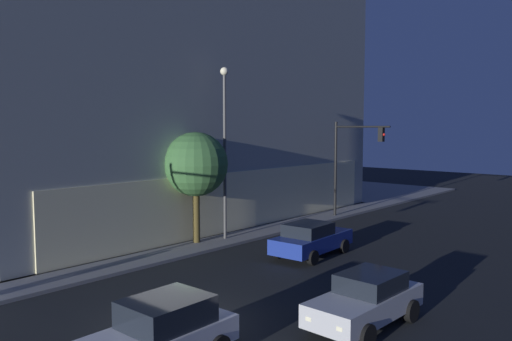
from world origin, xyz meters
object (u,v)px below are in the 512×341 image
(modern_building, at_px, (109,76))
(sidewalk_tree, at_px, (196,165))
(street_lamp_sidewalk, at_px, (225,134))
(car_white, at_px, (160,333))
(traffic_light_far_corner, at_px, (351,153))
(car_silver, at_px, (366,300))
(car_blue, at_px, (311,239))

(modern_building, relative_size, sidewalk_tree, 4.93)
(street_lamp_sidewalk, bearing_deg, car_white, -141.73)
(street_lamp_sidewalk, xyz_separation_m, sidewalk_tree, (-1.65, 0.48, -1.58))
(sidewalk_tree, distance_m, car_white, 14.02)
(traffic_light_far_corner, distance_m, car_silver, 18.89)
(modern_building, bearing_deg, street_lamp_sidewalk, -100.01)
(sidewalk_tree, height_order, car_silver, sidewalk_tree)
(modern_building, height_order, car_white, modern_building)
(modern_building, distance_m, car_white, 29.47)
(traffic_light_far_corner, distance_m, car_blue, 10.96)
(modern_building, bearing_deg, traffic_light_far_corner, -66.13)
(modern_building, relative_size, car_blue, 6.09)
(car_blue, bearing_deg, modern_building, 83.88)
(street_lamp_sidewalk, height_order, car_silver, street_lamp_sidewalk)
(street_lamp_sidewalk, height_order, car_blue, street_lamp_sidewalk)
(traffic_light_far_corner, relative_size, sidewalk_tree, 1.10)
(car_silver, xyz_separation_m, car_blue, (5.96, 6.31, -0.01))
(sidewalk_tree, height_order, car_blue, sidewalk_tree)
(traffic_light_far_corner, xyz_separation_m, car_white, (-21.58, -7.26, -3.55))
(street_lamp_sidewalk, distance_m, car_silver, 13.84)
(car_silver, bearing_deg, modern_building, 73.09)
(modern_building, xyz_separation_m, car_blue, (-2.20, -20.55, -9.27))
(street_lamp_sidewalk, relative_size, car_white, 2.18)
(traffic_light_far_corner, bearing_deg, car_white, -161.41)
(modern_building, xyz_separation_m, car_white, (-14.09, -24.18, -9.22))
(sidewalk_tree, bearing_deg, street_lamp_sidewalk, -16.27)
(car_white, relative_size, car_blue, 0.90)
(modern_building, distance_m, car_blue, 22.65)
(modern_building, height_order, car_silver, modern_building)
(traffic_light_far_corner, height_order, car_blue, traffic_light_far_corner)
(sidewalk_tree, bearing_deg, modern_building, 73.58)
(car_blue, bearing_deg, street_lamp_sidewalk, 95.06)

